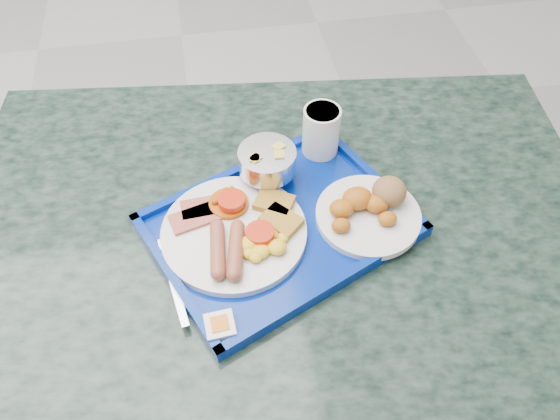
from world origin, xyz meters
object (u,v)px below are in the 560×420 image
object	(u,v)px
main_plate	(238,231)
fruit_bowl	(267,161)
table	(279,273)
juice_cup	(321,130)
bread_plate	(370,208)
tray	(280,227)

from	to	relation	value
main_plate	fruit_bowl	distance (m)	0.14
fruit_bowl	table	bearing A→B (deg)	-84.49
main_plate	juice_cup	world-z (taller)	juice_cup
bread_plate	fruit_bowl	size ratio (longest dim) A/B	1.75
tray	juice_cup	xyz separation A→B (m)	(0.11, 0.17, 0.06)
main_plate	bread_plate	world-z (taller)	bread_plate
tray	bread_plate	distance (m)	0.16
table	main_plate	world-z (taller)	main_plate
tray	main_plate	distance (m)	0.08
fruit_bowl	juice_cup	size ratio (longest dim) A/B	1.07
main_plate	juice_cup	bearing A→B (deg)	44.69
fruit_bowl	tray	bearing A→B (deg)	-87.95
tray	juice_cup	distance (m)	0.21
tray	juice_cup	bearing A→B (deg)	57.46
fruit_bowl	juice_cup	distance (m)	0.13
bread_plate	fruit_bowl	distance (m)	0.20
bread_plate	fruit_bowl	xyz separation A→B (m)	(-0.16, 0.12, 0.03)
tray	main_plate	world-z (taller)	main_plate
table	bread_plate	bearing A→B (deg)	-13.08
table	bread_plate	xyz separation A→B (m)	(0.15, -0.04, 0.22)
fruit_bowl	main_plate	bearing A→B (deg)	-120.22
tray	juice_cup	size ratio (longest dim) A/B	5.26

